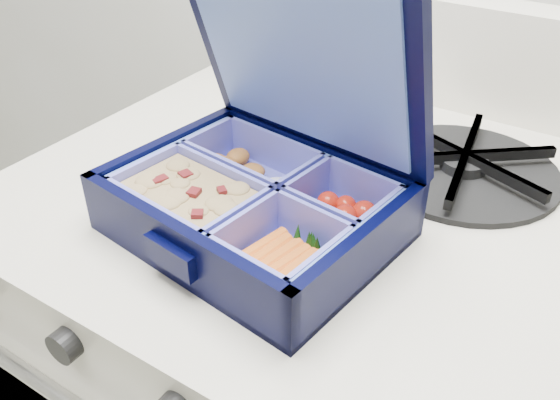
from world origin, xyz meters
The scene contains 4 objects.
bento_box centered at (-0.14, 1.59, 0.85)m, with size 0.23×0.18×0.06m, color black, non-canonical shape.
burner_grate centered at (-0.02, 1.79, 0.84)m, with size 0.19×0.19×0.03m, color black.
burner_grate_rear centered at (-0.27, 1.86, 0.83)m, with size 0.15×0.15×0.02m, color black.
fork centered at (-0.09, 1.72, 0.83)m, with size 0.02×0.18×0.01m, color #ADADAD, non-canonical shape.
Camera 1 is at (0.11, 1.25, 1.14)m, focal length 38.00 mm.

